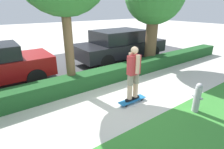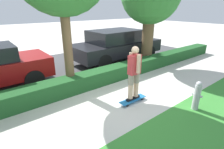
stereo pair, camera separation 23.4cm
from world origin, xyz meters
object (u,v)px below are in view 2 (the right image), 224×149
at_px(skateboard, 133,100).
at_px(fire_hydrant, 197,96).
at_px(skater_person, 134,73).
at_px(parked_car_middle, 116,45).

bearing_deg(skateboard, fire_hydrant, -51.58).
xyz_separation_m(skateboard, fire_hydrant, (1.05, -1.33, 0.34)).
bearing_deg(skater_person, skateboard, 0.00).
bearing_deg(fire_hydrant, parked_car_middle, 74.98).
xyz_separation_m(skater_person, fire_hydrant, (1.05, -1.33, -0.51)).
relative_size(parked_car_middle, fire_hydrant, 5.80).
xyz_separation_m(skateboard, parked_car_middle, (2.38, 3.62, 0.75)).
bearing_deg(skateboard, parked_car_middle, 56.70).
distance_m(parked_car_middle, fire_hydrant, 5.14).
height_order(skateboard, skater_person, skater_person).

